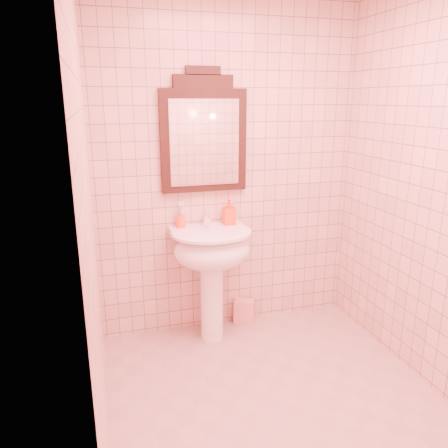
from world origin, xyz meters
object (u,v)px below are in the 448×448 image
object	(u,v)px
toothbrush_cup	(181,221)
soap_dispenser	(229,212)
mirror	(204,136)
towel	(244,311)
pedestal_sink	(212,258)

from	to	relation	value
toothbrush_cup	soap_dispenser	xyz separation A→B (m)	(0.37, -0.02, 0.05)
mirror	toothbrush_cup	size ratio (longest dim) A/B	5.19
towel	toothbrush_cup	bearing A→B (deg)	-178.98
pedestal_sink	towel	size ratio (longest dim) A/B	4.45
toothbrush_cup	towel	xyz separation A→B (m)	(0.51, 0.01, -0.81)
mirror	soap_dispenser	world-z (taller)	mirror
soap_dispenser	towel	world-z (taller)	soap_dispenser
mirror	soap_dispenser	size ratio (longest dim) A/B	4.51
soap_dispenser	towel	distance (m)	0.87
pedestal_sink	mirror	xyz separation A→B (m)	(0.00, 0.20, 0.87)
mirror	towel	distance (m)	1.46
mirror	toothbrush_cup	world-z (taller)	mirror
soap_dispenser	mirror	bearing A→B (deg)	161.62
pedestal_sink	soap_dispenser	size ratio (longest dim) A/B	4.42
mirror	towel	xyz separation A→B (m)	(0.31, -0.03, -1.43)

